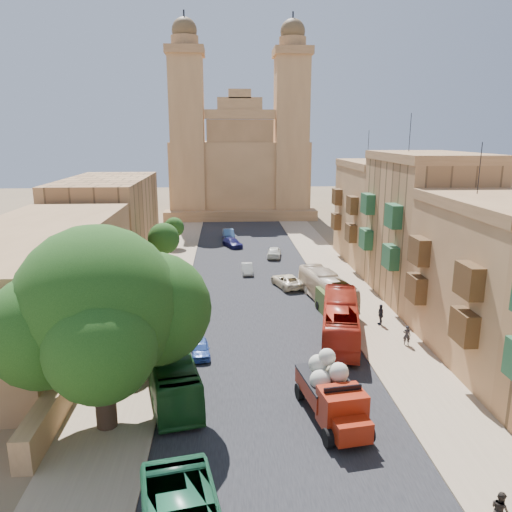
{
  "coord_description": "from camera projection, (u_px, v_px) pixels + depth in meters",
  "views": [
    {
      "loc": [
        -2.95,
        -20.62,
        15.43
      ],
      "look_at": [
        0.0,
        26.0,
        4.0
      ],
      "focal_mm": 35.0,
      "sensor_mm": 36.0,
      "label": 1
    }
  ],
  "objects": [
    {
      "name": "townhouse_b",
      "position": [
        502.0,
        281.0,
        34.13
      ],
      "size": [
        9.0,
        14.0,
        14.9
      ],
      "color": "#A6784B",
      "rests_on": "ground"
    },
    {
      "name": "street_tree_d",
      "position": [
        174.0,
        228.0,
        69.07
      ],
      "size": [
        2.78,
        2.78,
        4.28
      ],
      "color": "#38261C",
      "rests_on": "ground"
    },
    {
      "name": "road_surface",
      "position": [
        254.0,
        284.0,
        52.91
      ],
      "size": [
        14.0,
        140.0,
        0.01
      ],
      "primitive_type": "cube",
      "color": "black",
      "rests_on": "ground"
    },
    {
      "name": "bus_red_east",
      "position": [
        340.0,
        320.0,
        38.4
      ],
      "size": [
        4.9,
        11.31,
        3.07
      ],
      "primitive_type": "imported",
      "rotation": [
        0.0,
        0.0,
        2.92
      ],
      "color": "red",
      "rests_on": "ground"
    },
    {
      "name": "sidewalk_west",
      "position": [
        163.0,
        285.0,
        52.33
      ],
      "size": [
        5.0,
        140.0,
        0.01
      ],
      "primitive_type": "cube",
      "color": "#9B8266",
      "rests_on": "ground"
    },
    {
      "name": "ground",
      "position": [
        290.0,
        466.0,
        23.83
      ],
      "size": [
        260.0,
        260.0,
        0.0
      ],
      "primitive_type": "plane",
      "color": "brown"
    },
    {
      "name": "car_blue_b",
      "position": [
        229.0,
        234.0,
        75.66
      ],
      "size": [
        1.89,
        4.42,
        1.42
      ],
      "primitive_type": "imported",
      "rotation": [
        0.0,
        0.0,
        0.09
      ],
      "color": "#41699C",
      "rests_on": "ground"
    },
    {
      "name": "ficus_tree",
      "position": [
        100.0,
        312.0,
        25.58
      ],
      "size": [
        11.09,
        10.2,
        11.09
      ],
      "color": "#38261C",
      "rests_on": "ground"
    },
    {
      "name": "car_white_b",
      "position": [
        274.0,
        252.0,
        64.08
      ],
      "size": [
        2.31,
        4.39,
        1.42
      ],
      "primitive_type": "imported",
      "rotation": [
        0.0,
        0.0,
        2.99
      ],
      "color": "white",
      "rests_on": "ground"
    },
    {
      "name": "pedestrian_a",
      "position": [
        407.0,
        335.0,
        37.35
      ],
      "size": [
        0.66,
        0.57,
        1.53
      ],
      "primitive_type": "imported",
      "rotation": [
        0.0,
        0.0,
        2.71
      ],
      "color": "black",
      "rests_on": "ground"
    },
    {
      "name": "townhouse_c",
      "position": [
        424.0,
        226.0,
        47.4
      ],
      "size": [
        9.0,
        14.0,
        17.4
      ],
      "color": "#B17F50",
      "rests_on": "ground"
    },
    {
      "name": "sidewalk_east",
      "position": [
        342.0,
        282.0,
        53.5
      ],
      "size": [
        5.0,
        140.0,
        0.01
      ],
      "primitive_type": "cube",
      "color": "#9B8266",
      "rests_on": "ground"
    },
    {
      "name": "olive_pickup",
      "position": [
        335.0,
        305.0,
        43.39
      ],
      "size": [
        2.67,
        5.02,
        1.99
      ],
      "color": "#405720",
      "rests_on": "ground"
    },
    {
      "name": "west_building_low",
      "position": [
        34.0,
        281.0,
        39.18
      ],
      "size": [
        10.0,
        28.0,
        8.4
      ],
      "primitive_type": "cube",
      "color": "olive",
      "rests_on": "ground"
    },
    {
      "name": "west_wall",
      "position": [
        113.0,
        310.0,
        42.24
      ],
      "size": [
        1.0,
        40.0,
        1.8
      ],
      "primitive_type": "cube",
      "color": "#A6784B",
      "rests_on": "ground"
    },
    {
      "name": "bus_green_north",
      "position": [
        169.0,
        367.0,
        30.73
      ],
      "size": [
        4.8,
        10.91,
        2.96
      ],
      "primitive_type": "imported",
      "rotation": [
        0.0,
        0.0,
        0.23
      ],
      "color": "#1B521F",
      "rests_on": "ground"
    },
    {
      "name": "street_tree_b",
      "position": [
        149.0,
        270.0,
        45.7
      ],
      "size": [
        3.22,
        3.22,
        4.96
      ],
      "color": "#38261C",
      "rests_on": "ground"
    },
    {
      "name": "car_cream",
      "position": [
        287.0,
        281.0,
        51.66
      ],
      "size": [
        3.48,
        5.21,
        1.33
      ],
      "primitive_type": "imported",
      "rotation": [
        0.0,
        0.0,
        3.43
      ],
      "color": "#F9E7C3",
      "rests_on": "ground"
    },
    {
      "name": "kerb_east",
      "position": [
        319.0,
        282.0,
        53.33
      ],
      "size": [
        0.25,
        140.0,
        0.12
      ],
      "primitive_type": "cube",
      "color": "#9B8266",
      "rests_on": "ground"
    },
    {
      "name": "red_truck",
      "position": [
        332.0,
        392.0,
        27.41
      ],
      "size": [
        3.42,
        6.72,
        3.76
      ],
      "color": "#991F0B",
      "rests_on": "ground"
    },
    {
      "name": "pedestrian_b",
      "position": [
        500.0,
        509.0,
        20.01
      ],
      "size": [
        0.78,
        0.9,
        1.58
      ],
      "primitive_type": "imported",
      "rotation": [
        0.0,
        0.0,
        1.84
      ],
      "color": "#302923",
      "rests_on": "ground"
    },
    {
      "name": "street_tree_a",
      "position": [
        123.0,
        311.0,
        33.97
      ],
      "size": [
        3.59,
        3.59,
        5.51
      ],
      "color": "#38261C",
      "rests_on": "ground"
    },
    {
      "name": "pedestrian_c",
      "position": [
        381.0,
        315.0,
        41.32
      ],
      "size": [
        0.46,
        1.05,
        1.77
      ],
      "primitive_type": "imported",
      "rotation": [
        0.0,
        0.0,
        4.74
      ],
      "color": "#28272E",
      "rests_on": "ground"
    },
    {
      "name": "bus_cream_east",
      "position": [
        327.0,
        288.0,
        46.82
      ],
      "size": [
        4.05,
        10.1,
        2.74
      ],
      "primitive_type": "imported",
      "rotation": [
        0.0,
        0.0,
        3.32
      ],
      "color": "beige",
      "rests_on": "ground"
    },
    {
      "name": "street_tree_c",
      "position": [
        164.0,
        239.0,
        57.23
      ],
      "size": [
        3.64,
        3.64,
        5.6
      ],
      "color": "#38261C",
      "rests_on": "ground"
    },
    {
      "name": "kerb_west",
      "position": [
        187.0,
        284.0,
        52.47
      ],
      "size": [
        0.25,
        140.0,
        0.12
      ],
      "primitive_type": "cube",
      "color": "#9B8266",
      "rests_on": "ground"
    },
    {
      "name": "car_blue_a",
      "position": [
        200.0,
        348.0,
        35.59
      ],
      "size": [
        1.64,
        3.33,
        1.09
      ],
      "primitive_type": "imported",
      "rotation": [
        0.0,
        0.0,
        0.11
      ],
      "color": "#3E66C2",
      "rests_on": "ground"
    },
    {
      "name": "church",
      "position": [
        239.0,
        165.0,
        97.78
      ],
      "size": [
        28.0,
        22.5,
        36.3
      ],
      "color": "#A6784B",
      "rests_on": "ground"
    },
    {
      "name": "car_white_a",
      "position": [
        247.0,
        269.0,
        56.63
      ],
      "size": [
        1.28,
        3.5,
        1.15
      ],
      "primitive_type": "imported",
      "rotation": [
        0.0,
        0.0,
        0.02
      ],
      "color": "beige",
      "rests_on": "ground"
    },
    {
      "name": "car_dkblue",
      "position": [
        232.0,
        243.0,
        69.97
      ],
      "size": [
        3.27,
        4.63,
        1.25
      ],
      "primitive_type": "imported",
      "rotation": [
        0.0,
        0.0,
        0.4
      ],
      "color": "#181855",
      "rests_on": "ground"
    },
    {
      "name": "west_building_mid",
      "position": [
        108.0,
        217.0,
        64.2
      ],
      "size": [
        10.0,
        22.0,
        10.0
      ],
      "primitive_type": "cube",
      "color": "#B17F50",
      "rests_on": "ground"
    },
    {
      "name": "townhouse_d",
      "position": [
        379.0,
        212.0,
        61.15
      ],
      "size": [
        9.0,
        14.0,
        15.9
      ],
      "color": "#A6784B",
      "rests_on": "ground"
    }
  ]
}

